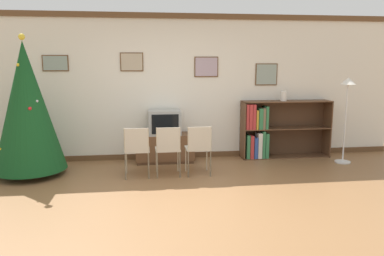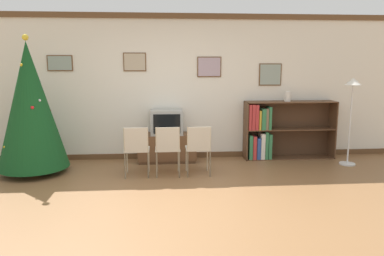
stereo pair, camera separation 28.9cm
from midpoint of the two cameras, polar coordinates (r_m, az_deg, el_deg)
The scene contains 11 objects.
ground_plane at distance 4.96m, azimuth -3.30°, elevation -11.59°, with size 24.00×24.00×0.00m, color brown.
wall_back at distance 7.08m, azimuth -4.88°, elevation 6.17°, with size 8.95×0.11×2.70m.
christmas_tree at distance 6.55m, azimuth -25.01°, elevation 2.94°, with size 1.12×1.12×2.26m.
tv_console at distance 6.94m, azimuth -5.36°, elevation -3.03°, with size 1.06×0.45×0.52m.
television at distance 6.85m, azimuth -5.42°, elevation 0.88°, with size 0.58×0.44×0.45m.
folding_chair_left at distance 5.99m, azimuth -9.78°, elevation -3.15°, with size 0.40×0.40×0.82m.
folding_chair_center at distance 5.99m, azimuth -5.05°, elevation -3.04°, with size 0.40×0.40×0.82m.
folding_chair_right at distance 6.03m, azimuth -0.35°, elevation -2.92°, with size 0.40×0.40×0.82m.
bookshelf at distance 7.29m, azimuth 10.64°, elevation -0.35°, with size 1.72×0.36×1.10m.
vase at distance 7.28m, azimuth 12.70°, elevation 4.81°, with size 0.11×0.11×0.19m.
standing_lamp at distance 7.19m, azimuth 21.50°, elevation 4.29°, with size 0.28×0.28×1.55m.
Camera 1 is at (-0.46, -4.58, 1.82)m, focal length 35.00 mm.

